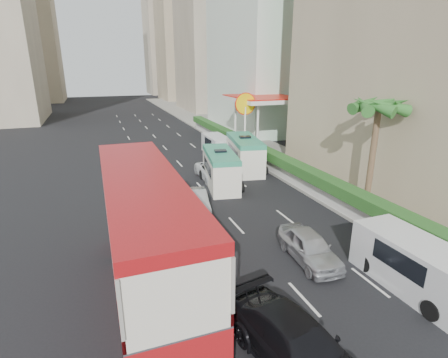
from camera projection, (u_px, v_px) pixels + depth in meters
name	position (u px, v px, depth m)	size (l,w,h in m)	color
ground_plane	(287.00, 270.00, 15.49)	(200.00, 200.00, 0.00)	black
double_decker_bus	(146.00, 241.00, 12.73)	(2.50, 11.00, 5.06)	#A51215
car_silver_lane_a	(196.00, 211.00, 21.81)	(1.37, 3.93, 1.30)	#B4B6BB
car_silver_lane_b	(308.00, 260.00, 16.28)	(1.64, 4.07, 1.39)	#B4B6BB
van_asset	(214.00, 179.00, 27.93)	(2.11, 4.57, 1.27)	silver
minibus_near	(220.00, 169.00, 26.05)	(1.95, 5.86, 2.60)	silver
minibus_far	(245.00, 154.00, 30.13)	(2.09, 6.27, 2.78)	silver
panel_van_near	(416.00, 265.00, 13.95)	(2.06, 5.15, 2.06)	silver
panel_van_far	(217.00, 145.00, 35.49)	(1.87, 4.67, 1.87)	silver
sidewalk	(246.00, 143.00, 40.72)	(6.00, 120.00, 0.18)	#99968C
kerb_wall	(268.00, 163.00, 29.81)	(0.30, 44.00, 1.00)	silver
hedge	(269.00, 154.00, 29.54)	(1.10, 44.00, 0.70)	#2D6626
palm_tree	(372.00, 159.00, 20.57)	(0.36, 0.36, 6.40)	brown
shell_station	(262.00, 122.00, 38.44)	(6.50, 8.00, 5.50)	silver
tower_far_a	(186.00, 10.00, 87.44)	(14.00, 14.00, 44.00)	tan
tower_far_b	(169.00, 27.00, 107.70)	(14.00, 14.00, 40.00)	#B5A68F
tower_left_b	(15.00, 1.00, 81.48)	(16.00, 16.00, 46.00)	tan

